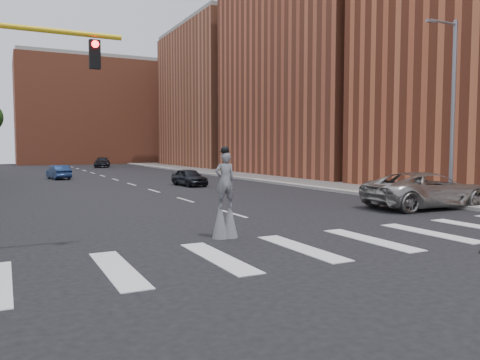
# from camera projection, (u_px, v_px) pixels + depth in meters

# --- Properties ---
(ground_plane) EXTENTS (160.00, 160.00, 0.00)m
(ground_plane) POSITION_uv_depth(u_px,v_px,m) (360.00, 251.00, 12.93)
(ground_plane) COLOR black
(ground_plane) RESTS_ON ground
(sidewalk_right) EXTENTS (5.00, 90.00, 0.18)m
(sidewalk_right) POSITION_uv_depth(u_px,v_px,m) (277.00, 179.00, 40.81)
(sidewalk_right) COLOR gray
(sidewalk_right) RESTS_ON ground
(building_mid) EXTENTS (16.00, 22.00, 24.00)m
(building_mid) POSITION_uv_depth(u_px,v_px,m) (331.00, 60.00, 48.70)
(building_mid) COLOR #9F4D31
(building_mid) RESTS_ON ground
(building_far) EXTENTS (16.00, 22.00, 20.00)m
(building_far) POSITION_uv_depth(u_px,v_px,m) (231.00, 100.00, 70.22)
(building_far) COLOR #AA5D3E
(building_far) RESTS_ON ground
(building_backdrop) EXTENTS (26.00, 14.00, 18.00)m
(building_backdrop) POSITION_uv_depth(u_px,v_px,m) (94.00, 113.00, 84.48)
(building_backdrop) COLOR #9F4D31
(building_backdrop) RESTS_ON ground
(streetlight) EXTENTS (2.05, 0.20, 9.00)m
(streetlight) POSITION_uv_depth(u_px,v_px,m) (452.00, 106.00, 22.83)
(streetlight) COLOR slate
(streetlight) RESTS_ON ground
(stilt_performer) EXTENTS (0.84, 0.55, 2.90)m
(stilt_performer) POSITION_uv_depth(u_px,v_px,m) (225.00, 202.00, 14.66)
(stilt_performer) COLOR black
(stilt_performer) RESTS_ON ground
(suv_crossing) EXTENTS (6.33, 3.33, 1.70)m
(suv_crossing) POSITION_uv_depth(u_px,v_px,m) (426.00, 190.00, 22.00)
(suv_crossing) COLOR #A29F99
(suv_crossing) RESTS_ON ground
(car_near) EXTENTS (1.89, 3.91, 1.29)m
(car_near) POSITION_uv_depth(u_px,v_px,m) (189.00, 177.00, 34.63)
(car_near) COLOR black
(car_near) RESTS_ON ground
(car_mid) EXTENTS (1.92, 3.97, 1.26)m
(car_mid) POSITION_uv_depth(u_px,v_px,m) (59.00, 172.00, 42.03)
(car_mid) COLOR navy
(car_mid) RESTS_ON ground
(car_far) EXTENTS (3.12, 5.18, 1.40)m
(car_far) POSITION_uv_depth(u_px,v_px,m) (102.00, 162.00, 66.73)
(car_far) COLOR black
(car_far) RESTS_ON ground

